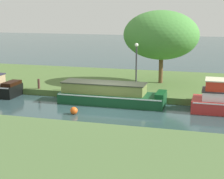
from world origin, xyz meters
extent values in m
plane|color=#2B4345|center=(0.00, 0.00, 0.00)|extent=(120.00, 120.00, 0.00)
cube|color=#4D6A33|center=(0.00, 7.00, 0.20)|extent=(72.00, 10.00, 0.40)
cube|color=#4E6A3A|center=(0.00, -9.00, 0.20)|extent=(72.00, 10.00, 0.40)
cube|color=red|center=(6.26, 1.20, 1.50)|extent=(1.26, 1.32, 0.60)
cube|color=beige|center=(6.26, 1.20, 1.84)|extent=(1.36, 1.41, 0.06)
cube|color=#134324|center=(0.07, 1.20, 0.33)|extent=(6.52, 1.89, 0.66)
cube|color=white|center=(0.07, 1.20, 0.62)|extent=(6.39, 1.92, 0.07)
cube|color=olive|center=(-0.45, 1.20, 0.97)|extent=(5.08, 1.44, 0.61)
cube|color=#323729|center=(-0.45, 1.20, 1.30)|extent=(5.18, 1.51, 0.06)
cube|color=#0C411C|center=(3.07, 1.20, 0.79)|extent=(0.52, 1.59, 0.25)
cube|color=black|center=(-6.86, 1.20, 0.91)|extent=(0.72, 1.50, 0.23)
cylinder|color=brown|center=(2.25, 6.62, 1.68)|extent=(0.30, 0.30, 2.56)
ellipsoid|color=#498C3C|center=(2.25, 6.24, 3.91)|extent=(5.37, 4.52, 3.48)
cylinder|color=#333338|center=(1.14, 3.18, 1.88)|extent=(0.10, 0.10, 2.95)
sphere|color=white|center=(1.14, 3.18, 3.47)|extent=(0.24, 0.24, 0.24)
cylinder|color=#47352A|center=(-3.53, 2.31, 0.67)|extent=(0.18, 0.18, 0.55)
cylinder|color=#4F3028|center=(-5.44, 2.31, 0.73)|extent=(0.16, 0.16, 0.67)
sphere|color=#E55919|center=(-1.34, -1.62, 0.21)|extent=(0.42, 0.42, 0.42)
camera|label=1|loc=(6.11, -20.18, 5.78)|focal=59.64mm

